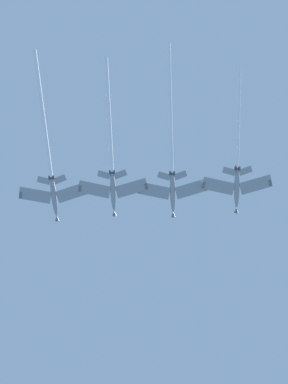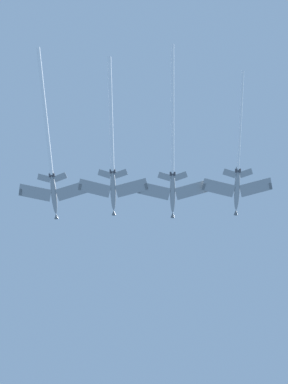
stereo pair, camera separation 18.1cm
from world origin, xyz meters
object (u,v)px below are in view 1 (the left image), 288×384
at_px(jet_centre, 172,163).
at_px(jet_inner_right, 237,172).
at_px(jet_far_left, 50,163).
at_px(jet_inner_left, 111,160).

relative_size(jet_centre, jet_inner_right, 1.19).
xyz_separation_m(jet_far_left, jet_inner_left, (-5.82, -16.23, -0.09)).
bearing_deg(jet_inner_right, jet_centre, 81.30).
bearing_deg(jet_inner_left, jet_inner_right, -101.90).
distance_m(jet_centre, jet_inner_right, 18.49).
relative_size(jet_far_left, jet_inner_right, 1.16).
distance_m(jet_inner_left, jet_centre, 16.85).
xyz_separation_m(jet_inner_left, jet_inner_right, (-7.27, -34.51, 0.73)).
relative_size(jet_far_left, jet_centre, 0.98).
relative_size(jet_inner_left, jet_centre, 0.92).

